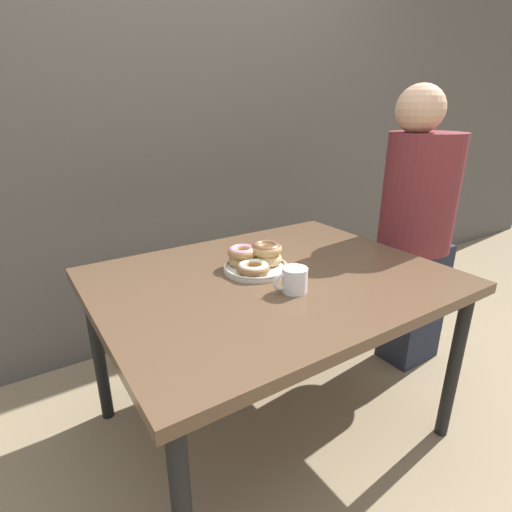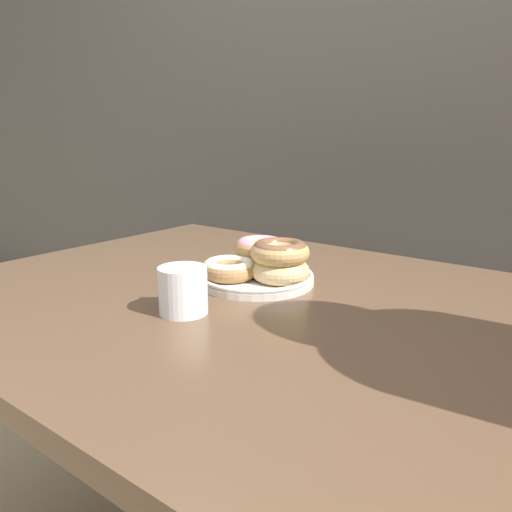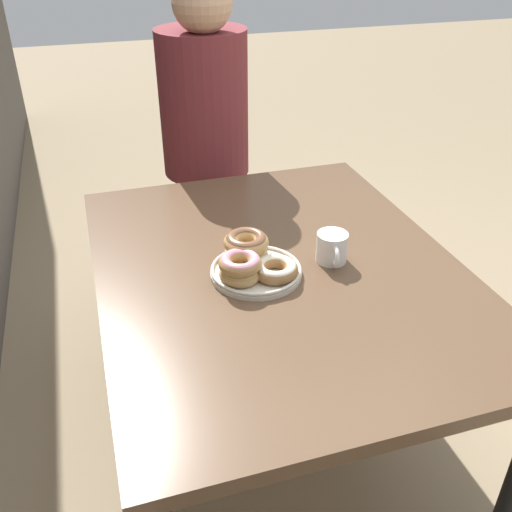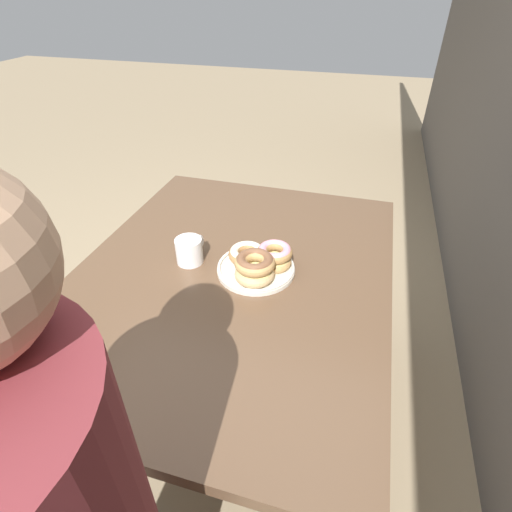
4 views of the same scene
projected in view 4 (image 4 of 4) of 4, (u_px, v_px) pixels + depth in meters
name	position (u px, v px, depth m)	size (l,w,h in m)	color
ground_plane	(200.00, 393.00, 1.73)	(14.00, 14.00, 0.00)	#937F60
dining_table	(232.00, 286.00, 1.32)	(1.27, 1.00, 0.70)	brown
donut_plate	(259.00, 262.00, 1.26)	(0.25, 0.25, 0.10)	silver
coffee_mug	(190.00, 250.00, 1.31)	(0.12, 0.09, 0.09)	white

